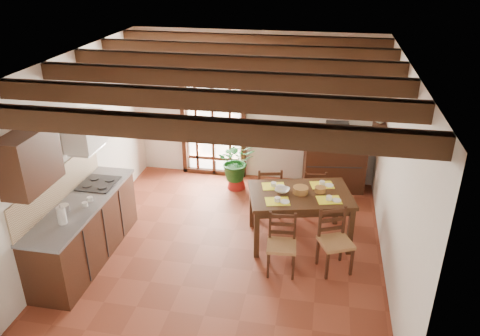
% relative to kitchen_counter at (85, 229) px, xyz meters
% --- Properties ---
extents(ground_plane, '(5.00, 5.00, 0.00)m').
position_rel_kitchen_counter_xyz_m(ground_plane, '(1.96, 0.60, -0.47)').
color(ground_plane, brown).
extents(room_shell, '(4.52, 5.02, 2.81)m').
position_rel_kitchen_counter_xyz_m(room_shell, '(1.96, 0.60, 1.34)').
color(room_shell, silver).
rests_on(room_shell, ground_plane).
extents(ceiling_beams, '(4.50, 4.34, 0.20)m').
position_rel_kitchen_counter_xyz_m(ceiling_beams, '(1.96, 0.60, 2.22)').
color(ceiling_beams, black).
rests_on(ceiling_beams, room_shell).
extents(french_door, '(1.26, 0.11, 2.32)m').
position_rel_kitchen_counter_xyz_m(french_door, '(1.16, 3.05, 0.70)').
color(french_door, white).
rests_on(french_door, ground_plane).
extents(kitchen_counter, '(0.64, 2.25, 1.38)m').
position_rel_kitchen_counter_xyz_m(kitchen_counter, '(0.00, 0.00, 0.00)').
color(kitchen_counter, '#361C11').
rests_on(kitchen_counter, ground_plane).
extents(upper_cabinet, '(0.35, 0.80, 0.70)m').
position_rel_kitchen_counter_xyz_m(upper_cabinet, '(-0.12, -0.70, 1.38)').
color(upper_cabinet, '#361C11').
rests_on(upper_cabinet, room_shell).
extents(range_hood, '(0.38, 0.60, 0.54)m').
position_rel_kitchen_counter_xyz_m(range_hood, '(-0.09, 0.55, 1.26)').
color(range_hood, white).
rests_on(range_hood, room_shell).
extents(counter_items, '(0.50, 1.43, 0.25)m').
position_rel_kitchen_counter_xyz_m(counter_items, '(0.00, 0.09, 0.49)').
color(counter_items, black).
rests_on(counter_items, kitchen_counter).
extents(dining_table, '(1.67, 1.28, 0.81)m').
position_rel_kitchen_counter_xyz_m(dining_table, '(2.96, 1.02, 0.23)').
color(dining_table, '#392212').
rests_on(dining_table, ground_plane).
extents(chair_near_left, '(0.42, 0.41, 0.86)m').
position_rel_kitchen_counter_xyz_m(chair_near_left, '(2.78, 0.19, -0.21)').
color(chair_near_left, '#A07244').
rests_on(chair_near_left, ground_plane).
extents(chair_near_right, '(0.55, 0.54, 0.91)m').
position_rel_kitchen_counter_xyz_m(chair_near_right, '(3.50, 0.37, -0.19)').
color(chair_near_right, '#A07244').
rests_on(chair_near_right, ground_plane).
extents(chair_far_left, '(0.49, 0.47, 0.89)m').
position_rel_kitchen_counter_xyz_m(chair_far_left, '(2.42, 1.67, -0.19)').
color(chair_far_left, '#A07244').
rests_on(chair_far_left, ground_plane).
extents(chair_far_right, '(0.44, 0.42, 0.84)m').
position_rel_kitchen_counter_xyz_m(chair_far_right, '(3.14, 1.85, -0.21)').
color(chair_far_right, '#A07244').
rests_on(chair_far_right, ground_plane).
extents(table_setting, '(1.08, 0.72, 0.10)m').
position_rel_kitchen_counter_xyz_m(table_setting, '(2.96, 1.02, 0.42)').
color(table_setting, '#FFFB28').
rests_on(table_setting, dining_table).
extents(table_bowl, '(0.25, 0.25, 0.05)m').
position_rel_kitchen_counter_xyz_m(table_bowl, '(2.69, 1.01, 0.36)').
color(table_bowl, white).
rests_on(table_bowl, dining_table).
extents(sideboard, '(1.14, 0.63, 0.92)m').
position_rel_kitchen_counter_xyz_m(sideboard, '(3.47, 2.83, -0.01)').
color(sideboard, '#361C11').
rests_on(sideboard, ground_plane).
extents(crt_tv, '(0.42, 0.39, 0.34)m').
position_rel_kitchen_counter_xyz_m(crt_tv, '(3.47, 2.82, 0.64)').
color(crt_tv, black).
rests_on(crt_tv, sideboard).
extents(fuse_box, '(0.25, 0.03, 0.32)m').
position_rel_kitchen_counter_xyz_m(fuse_box, '(3.46, 3.08, 1.28)').
color(fuse_box, white).
rests_on(fuse_box, room_shell).
extents(plant_pot, '(0.34, 0.34, 0.21)m').
position_rel_kitchen_counter_xyz_m(plant_pot, '(1.70, 2.52, -0.36)').
color(plant_pot, maroon).
rests_on(plant_pot, ground_plane).
extents(potted_plant, '(2.09, 1.92, 1.93)m').
position_rel_kitchen_counter_xyz_m(potted_plant, '(1.70, 2.52, 0.10)').
color(potted_plant, '#144C19').
rests_on(potted_plant, ground_plane).
extents(wall_shelf, '(0.20, 0.42, 0.20)m').
position_rel_kitchen_counter_xyz_m(wall_shelf, '(4.10, 2.20, 1.04)').
color(wall_shelf, '#361C11').
rests_on(wall_shelf, room_shell).
extents(shelf_vase, '(0.15, 0.15, 0.15)m').
position_rel_kitchen_counter_xyz_m(shelf_vase, '(4.10, 2.20, 1.18)').
color(shelf_vase, '#B2BFB2').
rests_on(shelf_vase, wall_shelf).
extents(shelf_flowers, '(0.14, 0.14, 0.36)m').
position_rel_kitchen_counter_xyz_m(shelf_flowers, '(4.10, 2.20, 1.38)').
color(shelf_flowers, '#FFFB28').
rests_on(shelf_flowers, shelf_vase).
extents(framed_picture, '(0.03, 0.32, 0.32)m').
position_rel_kitchen_counter_xyz_m(framed_picture, '(4.18, 2.20, 1.58)').
color(framed_picture, brown).
rests_on(framed_picture, room_shell).
extents(pendant_lamp, '(0.36, 0.36, 0.84)m').
position_rel_kitchen_counter_xyz_m(pendant_lamp, '(2.96, 1.12, 1.60)').
color(pendant_lamp, black).
rests_on(pendant_lamp, room_shell).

